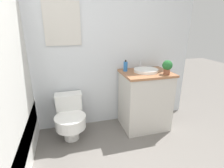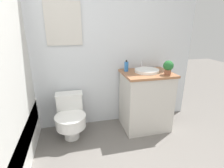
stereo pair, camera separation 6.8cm
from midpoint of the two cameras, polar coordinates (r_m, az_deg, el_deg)
The scene contains 6 objects.
wall_back at distance 2.51m, azimuth -10.61°, elevation 12.96°, with size 3.56×0.07×2.50m.
toilet at distance 2.49m, azimuth -12.65°, elevation -10.11°, with size 0.41×0.54×0.59m.
vanity at distance 2.65m, azimuth 11.57°, elevation -5.26°, with size 0.69×0.55×0.86m.
sink at distance 2.52m, azimuth 12.04°, elevation 4.30°, with size 0.34×0.38×0.13m.
soap_bottle at distance 2.51m, azimuth 5.47°, elevation 5.73°, with size 0.06×0.06×0.16m.
potted_plant at distance 2.44m, azimuth 18.66°, elevation 5.36°, with size 0.13×0.13×0.19m.
Camera 2 is at (-0.10, -0.66, 1.51)m, focal length 28.00 mm.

